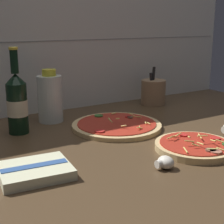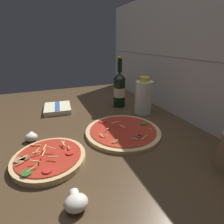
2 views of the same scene
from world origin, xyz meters
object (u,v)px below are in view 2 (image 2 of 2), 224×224
(beer_bottle, at_px, (119,89))
(mushroom_right, at_px, (76,202))
(pizza_far, at_px, (123,131))
(oil_bottle, at_px, (143,97))
(pizza_near, at_px, (49,158))
(mushroom_left, at_px, (31,137))
(dish_towel, at_px, (58,108))

(beer_bottle, relative_size, mushroom_right, 4.98)
(pizza_far, distance_m, beer_bottle, 0.33)
(oil_bottle, bearing_deg, mushroom_right, -45.19)
(pizza_far, height_order, oil_bottle, oil_bottle)
(oil_bottle, xyz_separation_m, mushroom_right, (0.43, -0.43, -0.07))
(pizza_near, bearing_deg, beer_bottle, 132.45)
(mushroom_right, bearing_deg, beer_bottle, 147.44)
(beer_bottle, bearing_deg, pizza_near, -47.55)
(beer_bottle, distance_m, oil_bottle, 0.15)
(pizza_near, xyz_separation_m, oil_bottle, (-0.23, 0.48, 0.08))
(mushroom_left, bearing_deg, pizza_far, 77.41)
(pizza_near, distance_m, mushroom_right, 0.20)
(beer_bottle, height_order, mushroom_left, beer_bottle)
(pizza_near, height_order, mushroom_right, pizza_near)
(oil_bottle, height_order, mushroom_right, oil_bottle)
(oil_bottle, bearing_deg, pizza_near, -63.82)
(mushroom_left, distance_m, mushroom_right, 0.36)
(oil_bottle, bearing_deg, pizza_far, -49.87)
(oil_bottle, distance_m, mushroom_left, 0.54)
(pizza_near, height_order, beer_bottle, beer_bottle)
(dish_towel, bearing_deg, pizza_far, 31.02)
(dish_towel, bearing_deg, pizza_near, -9.46)
(pizza_near, distance_m, oil_bottle, 0.54)
(pizza_far, bearing_deg, oil_bottle, 130.13)
(pizza_near, bearing_deg, mushroom_right, 12.67)
(pizza_near, xyz_separation_m, dish_towel, (-0.43, 0.07, 0.00))
(beer_bottle, height_order, oil_bottle, beer_bottle)
(oil_bottle, relative_size, dish_towel, 1.08)
(beer_bottle, bearing_deg, mushroom_left, -64.40)
(pizza_near, distance_m, pizza_far, 0.30)
(mushroom_right, height_order, dish_towel, mushroom_right)
(beer_bottle, distance_m, mushroom_right, 0.68)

